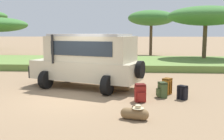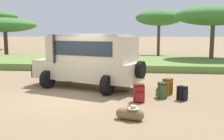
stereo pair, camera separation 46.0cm
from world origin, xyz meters
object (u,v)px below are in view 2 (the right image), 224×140
backpack_near_rear_wheel (167,87)px  backpack_outermost (182,93)px  acacia_tree_centre_back (159,18)px  acacia_tree_left_mid (5,25)px  duffel_bag_soft_canvas (119,87)px  duffel_bag_low_black_case (130,114)px  safari_vehicle (89,59)px  backpack_cluster_center (139,93)px  acacia_tree_right_mid (213,16)px  backpack_beside_front_wheel (162,91)px

backpack_near_rear_wheel → backpack_outermost: backpack_near_rear_wheel is taller
backpack_outermost → acacia_tree_centre_back: (0.26, 19.48, 3.81)m
acacia_tree_left_mid → duffel_bag_soft_canvas: bearing=-49.1°
acacia_tree_left_mid → duffel_bag_low_black_case: bearing=-53.8°
safari_vehicle → acacia_tree_centre_back: acacia_tree_centre_back is taller
backpack_cluster_center → acacia_tree_right_mid: size_ratio=0.11×
backpack_cluster_center → acacia_tree_right_mid: acacia_tree_right_mid is taller
backpack_near_rear_wheel → backpack_outermost: 0.97m
safari_vehicle → acacia_tree_left_mid: (-12.20, 15.13, 2.01)m
backpack_near_rear_wheel → acacia_tree_right_mid: acacia_tree_right_mid is taller
backpack_near_rear_wheel → duffel_bag_low_black_case: size_ratio=0.80×
safari_vehicle → duffel_bag_soft_canvas: size_ratio=5.87×
backpack_near_rear_wheel → acacia_tree_right_mid: size_ratio=0.11×
backpack_near_rear_wheel → acacia_tree_left_mid: (-15.61, 16.18, 2.98)m
duffel_bag_soft_canvas → acacia_tree_centre_back: size_ratio=0.18×
backpack_beside_front_wheel → backpack_near_rear_wheel: bearing=66.1°
backpack_cluster_center → duffel_bag_soft_canvas: bearing=116.7°
backpack_beside_front_wheel → acacia_tree_centre_back: size_ratio=0.12×
duffel_bag_soft_canvas → acacia_tree_left_mid: bearing=130.9°
backpack_near_rear_wheel → acacia_tree_right_mid: (4.53, 11.32, 3.50)m
backpack_cluster_center → backpack_near_rear_wheel: size_ratio=1.00×
backpack_cluster_center → backpack_near_rear_wheel: backpack_near_rear_wheel is taller
backpack_near_rear_wheel → acacia_tree_left_mid: size_ratio=0.10×
safari_vehicle → backpack_beside_front_wheel: size_ratio=9.08×
safari_vehicle → backpack_cluster_center: bearing=-45.6°
backpack_beside_front_wheel → backpack_outermost: backpack_beside_front_wheel is taller
acacia_tree_centre_back → safari_vehicle: bearing=-103.3°
safari_vehicle → backpack_near_rear_wheel: size_ratio=8.27×
backpack_outermost → acacia_tree_left_mid: 23.62m
safari_vehicle → backpack_beside_front_wheel: safari_vehicle is taller
safari_vehicle → backpack_near_rear_wheel: safari_vehicle is taller
backpack_outermost → duffel_bag_low_black_case: (-1.83, -2.45, -0.08)m
backpack_cluster_center → acacia_tree_left_mid: bearing=129.7°
backpack_outermost → acacia_tree_centre_back: size_ratio=0.10×
duffel_bag_low_black_case → acacia_tree_centre_back: size_ratio=0.16×
backpack_beside_front_wheel → backpack_near_rear_wheel: backpack_near_rear_wheel is taller
acacia_tree_left_mid → safari_vehicle: bearing=-51.1°
backpack_cluster_center → backpack_outermost: 1.66m
duffel_bag_soft_canvas → acacia_tree_right_mid: (6.52, 10.89, 3.66)m
acacia_tree_left_mid → acacia_tree_right_mid: bearing=-13.6°
backpack_cluster_center → backpack_outermost: bearing=15.6°
duffel_bag_soft_canvas → acacia_tree_right_mid: bearing=59.1°
backpack_cluster_center → acacia_tree_right_mid: (5.66, 12.60, 3.50)m
backpack_cluster_center → acacia_tree_left_mid: size_ratio=0.10×
safari_vehicle → duffel_bag_soft_canvas: bearing=-23.7°
duffel_bag_low_black_case → backpack_beside_front_wheel: bearing=67.9°
backpack_beside_front_wheel → duffel_bag_soft_canvas: 2.01m
acacia_tree_right_mid → duffel_bag_low_black_case: bearing=-112.0°
duffel_bag_low_black_case → acacia_tree_left_mid: (-14.26, 19.47, 3.13)m
backpack_outermost → acacia_tree_left_mid: (-16.09, 17.02, 3.05)m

